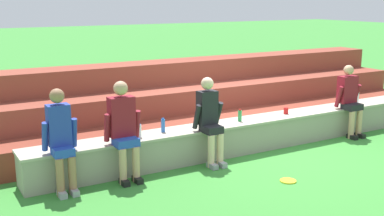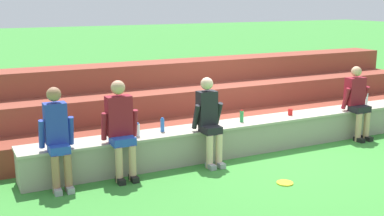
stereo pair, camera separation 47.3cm
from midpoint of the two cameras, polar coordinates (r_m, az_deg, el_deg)
ground_plane at (r=8.76m, az=10.74°, el=-5.13°), size 80.00×80.00×0.00m
stone_seating_wall at (r=8.88m, az=9.80°, el=-2.89°), size 8.45×0.57×0.55m
brick_bleachers at (r=10.28m, az=3.96°, el=0.79°), size 9.49×2.22×1.37m
person_far_left at (r=7.01m, az=-13.62°, el=-3.17°), size 0.49×0.49×1.45m
person_left_of_center at (r=7.25m, az=-6.50°, el=-2.14°), size 0.56×0.51×1.48m
person_center at (r=7.84m, az=3.73°, el=-1.30°), size 0.49×0.52×1.42m
person_right_of_center at (r=9.88m, az=20.07°, el=0.86°), size 0.56×0.51×1.39m
water_bottle_mid_left at (r=7.61m, az=-4.61°, el=-2.59°), size 0.07×0.07×0.22m
water_bottle_center_gap at (r=8.53m, az=7.42°, el=-0.98°), size 0.07×0.07×0.21m
water_bottle_near_right at (r=7.86m, az=-1.76°, el=-2.01°), size 0.06×0.06×0.23m
water_bottle_mid_right at (r=10.39m, az=20.92°, el=0.93°), size 0.07×0.07×0.28m
plastic_cup_left_end at (r=9.18m, az=12.87°, el=-0.48°), size 0.09×0.09×0.12m
frisbee at (r=7.39m, az=12.64°, el=-8.56°), size 0.24×0.24×0.02m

